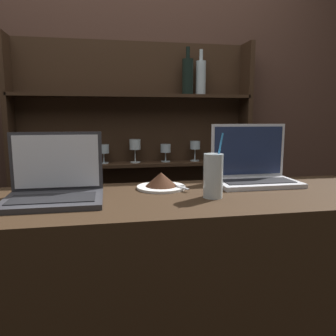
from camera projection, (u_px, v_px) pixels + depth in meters
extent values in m
cube|color=black|center=(138.00, 321.00, 1.24)|extent=(1.99, 0.54, 0.96)
cube|color=#4C3328|center=(121.00, 101.00, 2.14)|extent=(7.00, 0.06, 2.70)
cube|color=#332114|center=(14.00, 181.00, 1.99)|extent=(0.03, 0.18, 1.72)
cube|color=#332114|center=(243.00, 174.00, 2.25)|extent=(0.03, 0.18, 1.72)
cube|color=#332114|center=(134.00, 175.00, 2.20)|extent=(1.51, 0.02, 1.72)
cube|color=#332114|center=(136.00, 228.00, 2.17)|extent=(1.47, 0.18, 0.02)
cube|color=#332114|center=(135.00, 164.00, 2.11)|extent=(1.47, 0.18, 0.02)
cube|color=#332114|center=(134.00, 96.00, 2.04)|extent=(1.47, 0.18, 0.02)
cylinder|color=silver|center=(38.00, 165.00, 2.00)|extent=(0.05, 0.05, 0.01)
cylinder|color=silver|center=(37.00, 158.00, 1.99)|extent=(0.01, 0.01, 0.08)
cylinder|color=silver|center=(37.00, 146.00, 1.98)|extent=(0.06, 0.06, 0.07)
cylinder|color=silver|center=(71.00, 164.00, 2.03)|extent=(0.05, 0.05, 0.01)
cylinder|color=silver|center=(71.00, 159.00, 2.03)|extent=(0.01, 0.01, 0.06)
cylinder|color=silver|center=(71.00, 150.00, 2.02)|extent=(0.06, 0.06, 0.06)
cylinder|color=silver|center=(104.00, 163.00, 2.07)|extent=(0.06, 0.06, 0.01)
cylinder|color=silver|center=(104.00, 158.00, 2.06)|extent=(0.01, 0.01, 0.06)
cylinder|color=silver|center=(103.00, 149.00, 2.05)|extent=(0.07, 0.07, 0.06)
cylinder|color=silver|center=(135.00, 162.00, 2.10)|extent=(0.06, 0.06, 0.01)
cylinder|color=silver|center=(135.00, 156.00, 2.10)|extent=(0.01, 0.01, 0.08)
cylinder|color=silver|center=(135.00, 144.00, 2.09)|extent=(0.07, 0.07, 0.07)
cylinder|color=silver|center=(166.00, 161.00, 2.14)|extent=(0.06, 0.06, 0.01)
cylinder|color=silver|center=(166.00, 157.00, 2.13)|extent=(0.01, 0.01, 0.06)
cylinder|color=silver|center=(166.00, 148.00, 2.13)|extent=(0.07, 0.07, 0.05)
cylinder|color=silver|center=(195.00, 161.00, 2.17)|extent=(0.06, 0.06, 0.01)
cylinder|color=silver|center=(195.00, 155.00, 2.17)|extent=(0.01, 0.01, 0.07)
cylinder|color=silver|center=(195.00, 145.00, 2.16)|extent=(0.07, 0.07, 0.05)
cylinder|color=silver|center=(223.00, 160.00, 2.21)|extent=(0.06, 0.06, 0.01)
cylinder|color=silver|center=(223.00, 155.00, 2.20)|extent=(0.01, 0.01, 0.07)
cylinder|color=silver|center=(224.00, 145.00, 2.19)|extent=(0.06, 0.06, 0.07)
cylinder|color=#B2C1C6|center=(201.00, 78.00, 2.10)|extent=(0.06, 0.06, 0.21)
cylinder|color=#B2C1C6|center=(201.00, 55.00, 2.07)|extent=(0.02, 0.02, 0.07)
cylinder|color=black|center=(188.00, 77.00, 2.08)|extent=(0.07, 0.07, 0.22)
cylinder|color=black|center=(188.00, 53.00, 2.06)|extent=(0.03, 0.03, 0.07)
cube|color=#333338|center=(54.00, 200.00, 1.10)|extent=(0.32, 0.24, 0.02)
cube|color=black|center=(53.00, 198.00, 1.08)|extent=(0.28, 0.13, 0.00)
cube|color=#333338|center=(57.00, 161.00, 1.20)|extent=(0.32, 0.00, 0.21)
cube|color=white|center=(57.00, 161.00, 1.19)|extent=(0.30, 0.01, 0.19)
cube|color=silver|center=(257.00, 183.00, 1.38)|extent=(0.34, 0.20, 0.02)
cube|color=black|center=(258.00, 181.00, 1.37)|extent=(0.29, 0.11, 0.00)
cube|color=silver|center=(248.00, 151.00, 1.46)|extent=(0.34, 0.00, 0.24)
cube|color=#1E2847|center=(248.00, 151.00, 1.46)|extent=(0.32, 0.01, 0.21)
cylinder|color=white|center=(161.00, 187.00, 1.32)|extent=(0.20, 0.20, 0.01)
cone|color=#381E11|center=(161.00, 179.00, 1.31)|extent=(0.13, 0.13, 0.06)
cube|color=#B7B7BC|center=(175.00, 186.00, 1.31)|extent=(0.08, 0.16, 0.00)
cylinder|color=silver|center=(213.00, 176.00, 1.16)|extent=(0.07, 0.07, 0.16)
cylinder|color=#338CD8|center=(217.00, 165.00, 1.16)|extent=(0.05, 0.01, 0.23)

